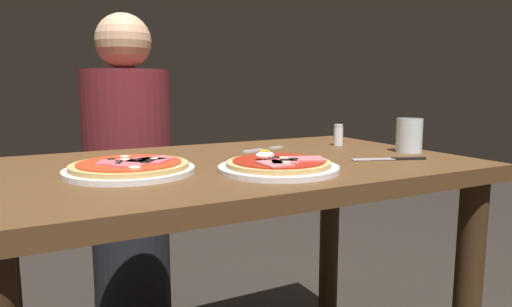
# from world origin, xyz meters

# --- Properties ---
(dining_table) EXTENTS (1.18, 0.71, 0.73)m
(dining_table) POSITION_xyz_m (0.00, 0.00, 0.61)
(dining_table) COLOR brown
(dining_table) RESTS_ON ground
(pizza_foreground) EXTENTS (0.27, 0.27, 0.05)m
(pizza_foreground) POSITION_xyz_m (0.04, -0.16, 0.75)
(pizza_foreground) COLOR white
(pizza_foreground) RESTS_ON dining_table
(pizza_across_left) EXTENTS (0.28, 0.28, 0.03)m
(pizza_across_left) POSITION_xyz_m (-0.26, -0.03, 0.75)
(pizza_across_left) COLOR white
(pizza_across_left) RESTS_ON dining_table
(water_glass_near) EXTENTS (0.07, 0.07, 0.10)m
(water_glass_near) POSITION_xyz_m (0.51, -0.09, 0.78)
(water_glass_near) COLOR silver
(water_glass_near) RESTS_ON dining_table
(fork) EXTENTS (0.15, 0.06, 0.00)m
(fork) POSITION_xyz_m (0.15, 0.14, 0.74)
(fork) COLOR silver
(fork) RESTS_ON dining_table
(knife) EXTENTS (0.19, 0.09, 0.01)m
(knife) POSITION_xyz_m (0.38, -0.17, 0.74)
(knife) COLOR silver
(knife) RESTS_ON dining_table
(salt_shaker) EXTENTS (0.03, 0.03, 0.07)m
(salt_shaker) POSITION_xyz_m (0.43, 0.13, 0.77)
(salt_shaker) COLOR white
(salt_shaker) RESTS_ON dining_table
(diner_person) EXTENTS (0.32, 0.32, 1.18)m
(diner_person) POSITION_xyz_m (-0.11, 0.69, 0.56)
(diner_person) COLOR black
(diner_person) RESTS_ON ground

